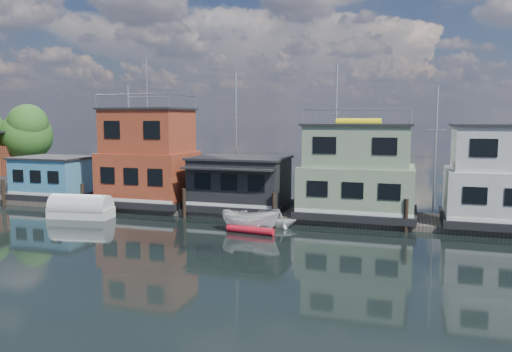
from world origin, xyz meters
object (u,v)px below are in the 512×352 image
(dinghy_white, at_px, (282,220))
(houseboat_blue, at_px, (54,177))
(houseboat_red, at_px, (149,159))
(red_kayak, at_px, (250,230))
(houseboat_green, at_px, (357,172))
(houseboat_dark, at_px, (240,183))
(tarp_runabout, at_px, (81,209))
(motorboat, at_px, (251,220))
(houseboat_white, at_px, (510,177))

(dinghy_white, bearing_deg, houseboat_blue, 58.77)
(houseboat_red, bearing_deg, red_kayak, -30.22)
(dinghy_white, bearing_deg, red_kayak, 126.94)
(houseboat_green, bearing_deg, houseboat_red, -180.00)
(houseboat_dark, height_order, dinghy_white, houseboat_dark)
(houseboat_dark, xyz_separation_m, red_kayak, (2.90, -6.33, -2.18))
(houseboat_red, bearing_deg, houseboat_blue, -180.00)
(houseboat_blue, height_order, tarp_runabout, houseboat_blue)
(motorboat, bearing_deg, red_kayak, -170.23)
(houseboat_dark, distance_m, houseboat_white, 19.03)
(houseboat_dark, relative_size, red_kayak, 2.27)
(houseboat_red, xyz_separation_m, motorboat, (10.73, -5.69, -3.34))
(houseboat_blue, bearing_deg, tarp_runabout, -38.37)
(motorboat, bearing_deg, dinghy_white, -48.47)
(houseboat_green, bearing_deg, tarp_runabout, -165.03)
(houseboat_blue, distance_m, red_kayak, 21.45)
(houseboat_blue, bearing_deg, motorboat, -15.72)
(houseboat_green, relative_size, dinghy_white, 4.27)
(houseboat_green, bearing_deg, houseboat_blue, -180.00)
(houseboat_blue, xyz_separation_m, motorboat, (20.23, -5.69, -1.45))
(tarp_runabout, height_order, motorboat, tarp_runabout)
(houseboat_red, xyz_separation_m, red_kayak, (10.90, -6.35, -3.86))
(houseboat_blue, distance_m, dinghy_white, 22.33)
(houseboat_white, xyz_separation_m, red_kayak, (-16.10, -6.35, -3.30))
(motorboat, relative_size, red_kayak, 1.21)
(houseboat_green, xyz_separation_m, red_kayak, (-6.10, -6.35, -3.31))
(houseboat_blue, relative_size, tarp_runabout, 1.31)
(houseboat_red, distance_m, tarp_runabout, 6.89)
(dinghy_white, bearing_deg, motorboat, 115.37)
(red_kayak, bearing_deg, houseboat_green, 53.16)
(houseboat_blue, xyz_separation_m, red_kayak, (20.40, -6.35, -1.97))
(red_kayak, bearing_deg, houseboat_blue, 169.75)
(houseboat_green, relative_size, red_kayak, 2.58)
(houseboat_white, bearing_deg, red_kayak, -158.49)
(houseboat_white, distance_m, dinghy_white, 15.40)
(houseboat_green, height_order, tarp_runabout, houseboat_green)
(houseboat_dark, bearing_deg, houseboat_white, 0.06)
(houseboat_blue, height_order, houseboat_green, houseboat_green)
(houseboat_red, relative_size, houseboat_green, 1.41)
(houseboat_red, relative_size, dinghy_white, 6.03)
(houseboat_green, distance_m, dinghy_white, 6.74)
(houseboat_white, bearing_deg, motorboat, -160.72)
(houseboat_red, relative_size, houseboat_dark, 1.60)
(houseboat_red, height_order, dinghy_white, houseboat_red)
(dinghy_white, xyz_separation_m, red_kayak, (-1.52, -2.44, -0.28))
(houseboat_blue, relative_size, houseboat_green, 0.76)
(houseboat_white, bearing_deg, dinghy_white, -164.99)
(red_kayak, bearing_deg, houseboat_dark, 121.64)
(red_kayak, bearing_deg, motorboat, 111.77)
(houseboat_white, bearing_deg, houseboat_red, -180.00)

